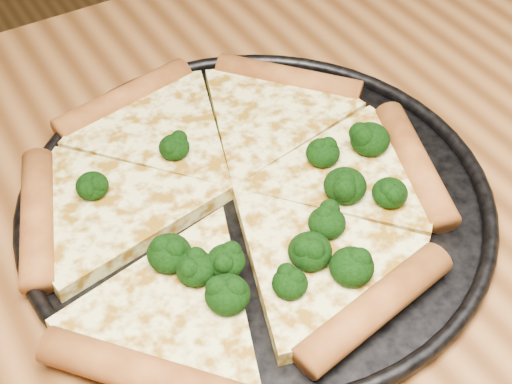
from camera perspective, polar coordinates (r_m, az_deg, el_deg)
dining_table at (r=0.67m, az=-0.07°, el=-12.04°), size 1.20×0.90×0.75m
pizza_pan at (r=0.64m, az=-0.00°, el=-0.50°), size 0.41×0.41×0.02m
pizza at (r=0.64m, az=-1.90°, el=-0.05°), size 0.39×0.38×0.03m
broccoli_florets at (r=0.60m, az=1.99°, el=-2.07°), size 0.27×0.22×0.03m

